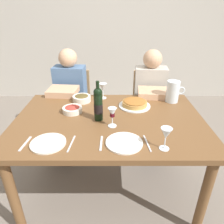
{
  "coord_description": "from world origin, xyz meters",
  "views": [
    {
      "loc": [
        0.02,
        -1.45,
        1.56
      ],
      "look_at": [
        0.03,
        0.03,
        0.81
      ],
      "focal_mm": 33.42,
      "sensor_mm": 36.0,
      "label": 1
    }
  ],
  "objects_px": {
    "wine_glass_left_diner": "(166,134)",
    "wine_glass_right_diner": "(112,113)",
    "dinner_plate_right_setting": "(124,143)",
    "baked_tart": "(134,103)",
    "wine_bottle": "(98,104)",
    "diner_left": "(68,100)",
    "water_pitcher": "(172,93)",
    "chair_left": "(74,102)",
    "chair_right": "(147,103)",
    "wine_glass_centre": "(103,88)",
    "olive_bowl": "(81,98)",
    "dinner_plate_left_setting": "(48,143)",
    "diner_right": "(150,102)",
    "salad_bowl": "(72,109)",
    "dining_table": "(109,129)"
  },
  "relations": [
    {
      "from": "wine_glass_left_diner",
      "to": "wine_glass_right_diner",
      "type": "xyz_separation_m",
      "value": [
        -0.32,
        0.28,
        -0.0
      ]
    },
    {
      "from": "dinner_plate_right_setting",
      "to": "baked_tart",
      "type": "bearing_deg",
      "value": 77.83
    },
    {
      "from": "wine_bottle",
      "to": "diner_left",
      "type": "distance_m",
      "value": 0.84
    },
    {
      "from": "wine_bottle",
      "to": "baked_tart",
      "type": "height_order",
      "value": "wine_bottle"
    },
    {
      "from": "dinner_plate_right_setting",
      "to": "diner_left",
      "type": "relative_size",
      "value": 0.21
    },
    {
      "from": "wine_bottle",
      "to": "water_pitcher",
      "type": "distance_m",
      "value": 0.75
    },
    {
      "from": "chair_left",
      "to": "dinner_plate_right_setting",
      "type": "bearing_deg",
      "value": 118.18
    },
    {
      "from": "wine_bottle",
      "to": "chair_right",
      "type": "distance_m",
      "value": 1.11
    },
    {
      "from": "water_pitcher",
      "to": "wine_glass_centre",
      "type": "distance_m",
      "value": 0.65
    },
    {
      "from": "olive_bowl",
      "to": "dinner_plate_left_setting",
      "type": "height_order",
      "value": "olive_bowl"
    },
    {
      "from": "dinner_plate_left_setting",
      "to": "baked_tart",
      "type": "bearing_deg",
      "value": 42.74
    },
    {
      "from": "water_pitcher",
      "to": "diner_left",
      "type": "height_order",
      "value": "diner_left"
    },
    {
      "from": "water_pitcher",
      "to": "diner_right",
      "type": "distance_m",
      "value": 0.4
    },
    {
      "from": "diner_left",
      "to": "dinner_plate_right_setting",
      "type": "bearing_deg",
      "value": 123.55
    },
    {
      "from": "wine_glass_right_diner",
      "to": "wine_glass_centre",
      "type": "xyz_separation_m",
      "value": [
        -0.09,
        0.53,
        0.0
      ]
    },
    {
      "from": "olive_bowl",
      "to": "diner_left",
      "type": "relative_size",
      "value": 0.14
    },
    {
      "from": "olive_bowl",
      "to": "wine_glass_right_diner",
      "type": "height_order",
      "value": "wine_glass_right_diner"
    },
    {
      "from": "water_pitcher",
      "to": "diner_right",
      "type": "relative_size",
      "value": 0.17
    },
    {
      "from": "olive_bowl",
      "to": "wine_glass_left_diner",
      "type": "xyz_separation_m",
      "value": [
        0.61,
        -0.73,
        0.08
      ]
    },
    {
      "from": "wine_glass_right_diner",
      "to": "diner_left",
      "type": "relative_size",
      "value": 0.13
    },
    {
      "from": "wine_bottle",
      "to": "dinner_plate_right_setting",
      "type": "xyz_separation_m",
      "value": [
        0.18,
        -0.32,
        -0.13
      ]
    },
    {
      "from": "salad_bowl",
      "to": "olive_bowl",
      "type": "distance_m",
      "value": 0.23
    },
    {
      "from": "dining_table",
      "to": "wine_glass_right_diner",
      "type": "distance_m",
      "value": 0.23
    },
    {
      "from": "wine_bottle",
      "to": "chair_right",
      "type": "xyz_separation_m",
      "value": [
        0.54,
        0.89,
        -0.4
      ]
    },
    {
      "from": "salad_bowl",
      "to": "chair_left",
      "type": "distance_m",
      "value": 0.86
    },
    {
      "from": "wine_bottle",
      "to": "diner_left",
      "type": "xyz_separation_m",
      "value": [
        -0.38,
        0.69,
        -0.28
      ]
    },
    {
      "from": "wine_glass_centre",
      "to": "olive_bowl",
      "type": "bearing_deg",
      "value": -159.59
    },
    {
      "from": "dinner_plate_right_setting",
      "to": "chair_left",
      "type": "relative_size",
      "value": 0.28
    },
    {
      "from": "wine_bottle",
      "to": "diner_right",
      "type": "xyz_separation_m",
      "value": [
        0.52,
        0.65,
        -0.28
      ]
    },
    {
      "from": "wine_glass_centre",
      "to": "baked_tart",
      "type": "bearing_deg",
      "value": -32.6
    },
    {
      "from": "dining_table",
      "to": "wine_glass_left_diner",
      "type": "relative_size",
      "value": 9.99
    },
    {
      "from": "salad_bowl",
      "to": "chair_right",
      "type": "height_order",
      "value": "chair_right"
    },
    {
      "from": "wine_glass_right_diner",
      "to": "diner_left",
      "type": "distance_m",
      "value": 0.96
    },
    {
      "from": "water_pitcher",
      "to": "salad_bowl",
      "type": "relative_size",
      "value": 1.2
    },
    {
      "from": "wine_glass_right_diner",
      "to": "diner_right",
      "type": "height_order",
      "value": "diner_right"
    },
    {
      "from": "chair_left",
      "to": "diner_right",
      "type": "relative_size",
      "value": 0.75
    },
    {
      "from": "dinner_plate_left_setting",
      "to": "chair_left",
      "type": "height_order",
      "value": "chair_left"
    },
    {
      "from": "baked_tart",
      "to": "wine_glass_centre",
      "type": "relative_size",
      "value": 1.88
    },
    {
      "from": "wine_glass_right_diner",
      "to": "dinner_plate_right_setting",
      "type": "relative_size",
      "value": 0.61
    },
    {
      "from": "water_pitcher",
      "to": "salad_bowl",
      "type": "xyz_separation_m",
      "value": [
        -0.89,
        -0.22,
        -0.06
      ]
    },
    {
      "from": "wine_glass_right_diner",
      "to": "dinner_plate_right_setting",
      "type": "height_order",
      "value": "wine_glass_right_diner"
    },
    {
      "from": "dinner_plate_right_setting",
      "to": "water_pitcher",
      "type": "bearing_deg",
      "value": 54.52
    },
    {
      "from": "dinner_plate_left_setting",
      "to": "diner_right",
      "type": "distance_m",
      "value": 1.29
    },
    {
      "from": "chair_left",
      "to": "salad_bowl",
      "type": "bearing_deg",
      "value": 104.08
    },
    {
      "from": "wine_glass_right_diner",
      "to": "diner_right",
      "type": "bearing_deg",
      "value": 61.06
    },
    {
      "from": "olive_bowl",
      "to": "diner_right",
      "type": "height_order",
      "value": "diner_right"
    },
    {
      "from": "wine_glass_right_diner",
      "to": "dining_table",
      "type": "bearing_deg",
      "value": 102.77
    },
    {
      "from": "baked_tart",
      "to": "wine_glass_centre",
      "type": "distance_m",
      "value": 0.35
    },
    {
      "from": "wine_glass_left_diner",
      "to": "wine_bottle",
      "type": "bearing_deg",
      "value": 138.92
    },
    {
      "from": "olive_bowl",
      "to": "diner_left",
      "type": "bearing_deg",
      "value": 120.21
    }
  ]
}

